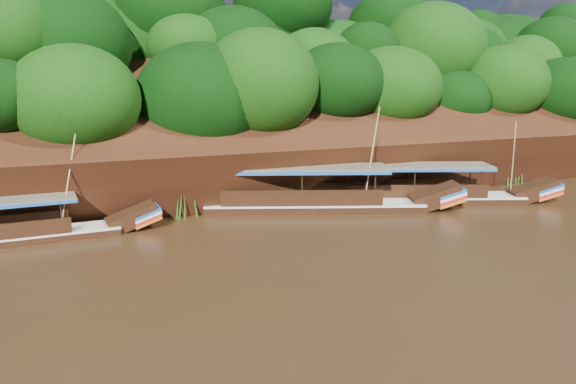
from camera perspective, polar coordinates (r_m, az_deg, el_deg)
name	(u,v)px	position (r m, az deg, el deg)	size (l,w,h in m)	color
ground	(340,255)	(25.89, 5.34, -6.36)	(160.00, 160.00, 0.00)	black
riverbank	(207,152)	(46.27, -8.19, 4.00)	(120.00, 30.06, 19.40)	black
boat_0	(435,194)	(37.36, 14.66, -0.17)	(14.82, 7.52, 5.76)	black
boat_1	(328,200)	(34.08, 4.04, -0.85)	(15.31, 7.73, 6.80)	black
boat_2	(9,233)	(30.61, -26.45, -3.76)	(13.94, 2.53, 5.54)	black
reeds	(212,200)	(33.19, -7.73, -0.77)	(50.35, 2.55, 2.26)	#205B16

